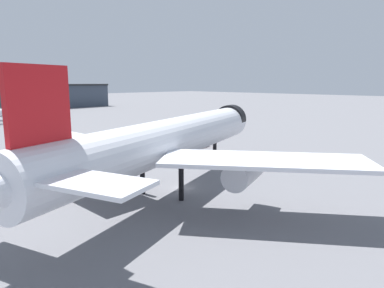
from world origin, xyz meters
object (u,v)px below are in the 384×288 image
object	(u,v)px
airliner_near_gate	(169,141)
service_truck_front	(198,141)
baggage_tug_wing	(22,158)
airliner_far_taxiway	(14,112)

from	to	relation	value
airliner_near_gate	service_truck_front	world-z (taller)	airliner_near_gate
baggage_tug_wing	service_truck_front	bearing A→B (deg)	137.74
airliner_far_taxiway	service_truck_front	distance (m)	101.74
airliner_far_taxiway	baggage_tug_wing	distance (m)	89.00
airliner_near_gate	baggage_tug_wing	size ratio (longest dim) A/B	18.48
airliner_near_gate	airliner_far_taxiway	xyz separation A→B (m)	(17.43, 124.99, -3.99)
baggage_tug_wing	airliner_far_taxiway	bearing A→B (deg)	-128.90
airliner_far_taxiway	airliner_near_gate	bearing A→B (deg)	67.85
airliner_far_taxiway	baggage_tug_wing	bearing A→B (deg)	58.42
service_truck_front	baggage_tug_wing	distance (m)	44.40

